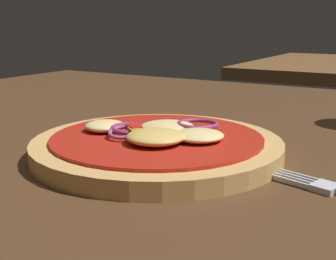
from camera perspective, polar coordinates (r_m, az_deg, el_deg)
dining_table at (r=0.44m, az=-7.01°, el=-5.21°), size 1.11×1.08×0.03m
pizza at (r=0.43m, az=-1.35°, el=-1.78°), size 0.23×0.23×0.03m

